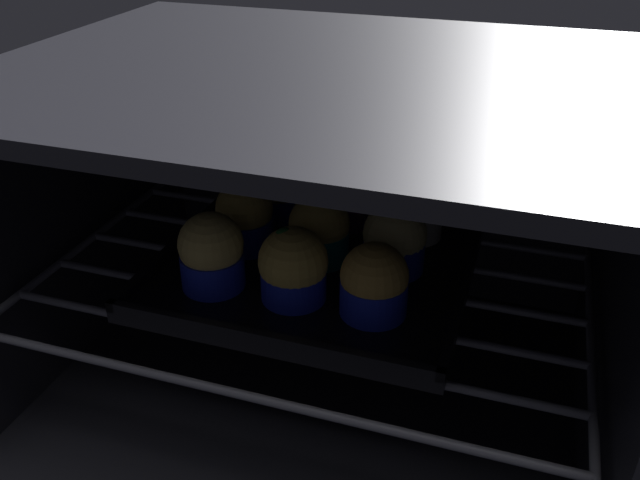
# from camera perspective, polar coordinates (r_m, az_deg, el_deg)

# --- Properties ---
(oven_cavity) EXTENTS (0.59, 0.47, 0.37)m
(oven_cavity) POSITION_cam_1_polar(r_m,az_deg,el_deg) (0.72, 0.78, 0.99)
(oven_cavity) COLOR black
(oven_cavity) RESTS_ON ground
(oven_rack) EXTENTS (0.55, 0.42, 0.01)m
(oven_rack) POSITION_cam_1_polar(r_m,az_deg,el_deg) (0.70, -0.29, -3.01)
(oven_rack) COLOR #51515B
(oven_rack) RESTS_ON oven_cavity
(baking_tray) EXTENTS (0.31, 0.31, 0.02)m
(baking_tray) POSITION_cam_1_polar(r_m,az_deg,el_deg) (0.71, 0.00, -1.80)
(baking_tray) COLOR black
(baking_tray) RESTS_ON oven_rack
(muffin_row0_col0) EXTENTS (0.06, 0.06, 0.08)m
(muffin_row0_col0) POSITION_cam_1_polar(r_m,az_deg,el_deg) (0.65, -9.18, -1.12)
(muffin_row0_col0) COLOR #1928B7
(muffin_row0_col0) RESTS_ON baking_tray
(muffin_row0_col1) EXTENTS (0.07, 0.07, 0.07)m
(muffin_row0_col1) POSITION_cam_1_polar(r_m,az_deg,el_deg) (0.62, -2.42, -2.29)
(muffin_row0_col1) COLOR #1928B7
(muffin_row0_col1) RESTS_ON baking_tray
(muffin_row0_col2) EXTENTS (0.06, 0.06, 0.07)m
(muffin_row0_col2) POSITION_cam_1_polar(r_m,az_deg,el_deg) (0.61, 4.60, -3.68)
(muffin_row0_col2) COLOR #1928B7
(muffin_row0_col2) RESTS_ON baking_tray
(muffin_row1_col0) EXTENTS (0.06, 0.06, 0.07)m
(muffin_row1_col0) POSITION_cam_1_polar(r_m,az_deg,el_deg) (0.71, -6.40, 1.98)
(muffin_row1_col0) COLOR #1928B7
(muffin_row1_col0) RESTS_ON baking_tray
(muffin_row1_col1) EXTENTS (0.06, 0.06, 0.08)m
(muffin_row1_col1) POSITION_cam_1_polar(r_m,az_deg,el_deg) (0.68, -0.08, 0.86)
(muffin_row1_col1) COLOR #0C8C84
(muffin_row1_col1) RESTS_ON baking_tray
(muffin_row1_col2) EXTENTS (0.06, 0.06, 0.07)m
(muffin_row1_col2) POSITION_cam_1_polar(r_m,az_deg,el_deg) (0.67, 6.33, -0.05)
(muffin_row1_col2) COLOR #1928B7
(muffin_row1_col2) RESTS_ON baking_tray
(muffin_row2_col0) EXTENTS (0.07, 0.07, 0.07)m
(muffin_row2_col0) POSITION_cam_1_polar(r_m,az_deg,el_deg) (0.78, -3.47, 4.33)
(muffin_row2_col0) COLOR #1928B7
(muffin_row2_col0) RESTS_ON baking_tray
(muffin_row2_col1) EXTENTS (0.07, 0.07, 0.08)m
(muffin_row2_col1) POSITION_cam_1_polar(r_m,az_deg,el_deg) (0.76, 1.81, 3.99)
(muffin_row2_col1) COLOR #7A238C
(muffin_row2_col1) RESTS_ON baking_tray
(muffin_row2_col2) EXTENTS (0.06, 0.06, 0.08)m
(muffin_row2_col2) POSITION_cam_1_polar(r_m,az_deg,el_deg) (0.74, 8.04, 2.83)
(muffin_row2_col2) COLOR silver
(muffin_row2_col2) RESTS_ON baking_tray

